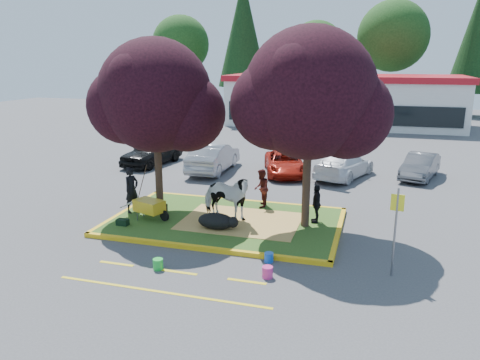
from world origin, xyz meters
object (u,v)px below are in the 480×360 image
(calf, at_px, (216,221))
(car_silver, at_px, (213,157))
(handler, at_px, (132,190))
(wheelbarrow, at_px, (150,206))
(bucket_pink, at_px, (267,272))
(bucket_blue, at_px, (269,257))
(cow, at_px, (226,197))
(bucket_green, at_px, (158,264))
(sign_post, at_px, (396,222))
(car_black, at_px, (152,151))

(calf, height_order, car_silver, car_silver)
(handler, bearing_deg, calf, -86.27)
(wheelbarrow, xyz_separation_m, bucket_pink, (5.14, -3.07, -0.49))
(bucket_pink, xyz_separation_m, bucket_blue, (-0.19, 1.01, -0.02))
(bucket_pink, xyz_separation_m, car_silver, (-5.64, 11.40, 0.60))
(cow, relative_size, bucket_green, 6.45)
(handler, xyz_separation_m, sign_post, (9.48, -2.56, 0.54))
(handler, distance_m, wheelbarrow, 1.27)
(car_black, bearing_deg, handler, -59.93)
(cow, height_order, car_black, cow)
(bucket_blue, bearing_deg, car_black, 130.35)
(car_black, height_order, car_silver, car_silver)
(cow, relative_size, sign_post, 0.80)
(cow, xyz_separation_m, bucket_blue, (2.26, -2.80, -0.86))
(cow, height_order, car_silver, cow)
(bucket_pink, bearing_deg, wheelbarrow, 149.17)
(car_black, bearing_deg, wheelbarrow, -55.66)
(calf, distance_m, wheelbarrow, 2.66)
(cow, xyz_separation_m, car_silver, (-3.18, 7.59, -0.25))
(wheelbarrow, bearing_deg, bucket_blue, -3.53)
(cow, relative_size, wheelbarrow, 1.05)
(wheelbarrow, bearing_deg, bucket_pink, -11.79)
(bucket_green, xyz_separation_m, bucket_blue, (2.94, 1.39, -0.01))
(sign_post, distance_m, bucket_pink, 3.75)
(sign_post, relative_size, car_silver, 0.55)
(handler, relative_size, car_black, 0.40)
(calf, distance_m, car_black, 11.60)
(bucket_blue, bearing_deg, wheelbarrow, 157.43)
(cow, height_order, bucket_green, cow)
(sign_post, xyz_separation_m, car_silver, (-8.93, 10.29, -0.81))
(car_silver, bearing_deg, handler, 85.50)
(sign_post, height_order, bucket_pink, sign_post)
(handler, xyz_separation_m, car_silver, (0.55, 7.73, -0.27))
(bucket_green, bearing_deg, wheelbarrow, 120.16)
(wheelbarrow, relative_size, car_silver, 0.42)
(cow, xyz_separation_m, calf, (-0.03, -0.98, -0.58))
(handler, bearing_deg, wheelbarrow, -103.63)
(wheelbarrow, distance_m, car_black, 9.99)
(handler, xyz_separation_m, bucket_pink, (6.18, -3.68, -0.86))
(calf, xyz_separation_m, handler, (-3.69, 0.84, 0.60))
(sign_post, xyz_separation_m, bucket_blue, (-3.49, -0.10, -1.42))
(calf, relative_size, bucket_green, 4.11)
(sign_post, bearing_deg, bucket_green, -161.27)
(bucket_green, height_order, bucket_pink, bucket_pink)
(calf, height_order, wheelbarrow, wheelbarrow)
(cow, distance_m, wheelbarrow, 2.80)
(cow, distance_m, car_silver, 8.23)
(bucket_pink, relative_size, bucket_blue, 1.12)
(bucket_pink, bearing_deg, car_black, 128.46)
(cow, relative_size, car_silver, 0.44)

